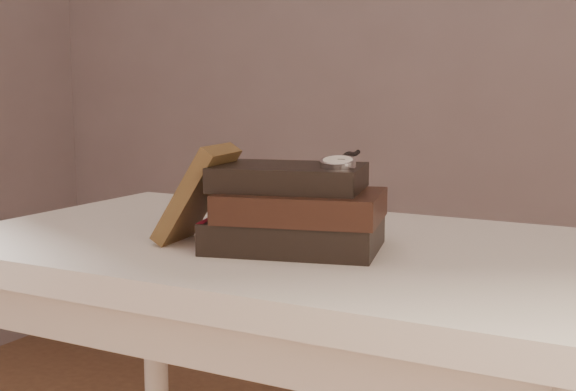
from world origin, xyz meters
The scene contains 5 objects.
table centered at (0.00, 0.35, 0.66)m, with size 1.00×0.60×0.75m.
book_stack centered at (0.04, 0.29, 0.80)m, with size 0.27×0.21×0.12m.
journal centered at (-0.10, 0.26, 0.82)m, with size 0.02×0.10×0.16m, color #412E19.
pocket_watch centered at (0.10, 0.30, 0.88)m, with size 0.06×0.15×0.02m.
eyeglasses centered at (-0.06, 0.35, 0.82)m, with size 0.12×0.13×0.05m.
Camera 1 is at (0.54, -0.65, 0.98)m, focal length 48.42 mm.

